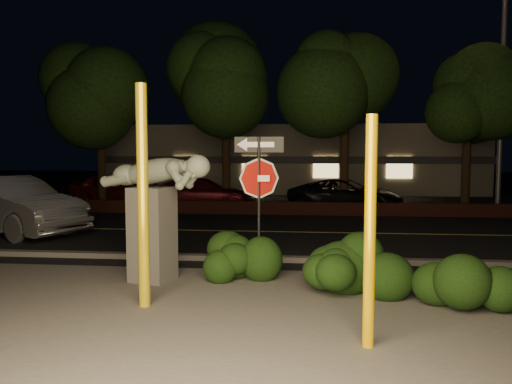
% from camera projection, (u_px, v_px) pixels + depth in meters
% --- Properties ---
extents(ground, '(90.00, 90.00, 0.00)m').
position_uv_depth(ground, '(280.00, 219.00, 18.20)').
color(ground, black).
rests_on(ground, ground).
extents(patio, '(14.00, 6.00, 0.02)m').
position_uv_depth(patio, '(238.00, 318.00, 7.30)').
color(patio, '#4C4944').
rests_on(patio, ground).
extents(road, '(80.00, 8.00, 0.01)m').
position_uv_depth(road, '(274.00, 232.00, 15.23)').
color(road, black).
rests_on(road, ground).
extents(lane_marking, '(80.00, 0.12, 0.00)m').
position_uv_depth(lane_marking, '(274.00, 231.00, 15.23)').
color(lane_marking, '#AEA045').
rests_on(lane_marking, road).
extents(curb, '(80.00, 0.25, 0.12)m').
position_uv_depth(curb, '(262.00, 259.00, 11.16)').
color(curb, '#4C4944').
rests_on(curb, ground).
extents(brick_wall, '(40.00, 0.35, 0.50)m').
position_uv_depth(brick_wall, '(282.00, 208.00, 19.47)').
color(brick_wall, '#421C15').
rests_on(brick_wall, ground).
extents(parking_lot, '(40.00, 12.00, 0.01)m').
position_uv_depth(parking_lot, '(288.00, 200.00, 25.14)').
color(parking_lot, black).
rests_on(parking_lot, ground).
extents(building, '(22.00, 10.20, 4.00)m').
position_uv_depth(building, '(293.00, 159.00, 32.90)').
color(building, slate).
rests_on(building, ground).
extents(tree_far_a, '(4.60, 4.60, 7.43)m').
position_uv_depth(tree_far_a, '(100.00, 85.00, 21.57)').
color(tree_far_a, black).
rests_on(tree_far_a, ground).
extents(tree_far_b, '(5.20, 5.20, 8.41)m').
position_uv_depth(tree_far_b, '(226.00, 67.00, 21.15)').
color(tree_far_b, black).
rests_on(tree_far_b, ground).
extents(tree_far_c, '(4.80, 4.80, 7.84)m').
position_uv_depth(tree_far_c, '(346.00, 73.00, 20.27)').
color(tree_far_c, black).
rests_on(tree_far_c, ground).
extents(tree_far_d, '(4.40, 4.40, 7.42)m').
position_uv_depth(tree_far_d, '(469.00, 79.00, 20.27)').
color(tree_far_d, black).
rests_on(tree_far_d, ground).
extents(yellow_pole_left, '(0.17, 0.17, 3.49)m').
position_uv_depth(yellow_pole_left, '(143.00, 197.00, 7.72)').
color(yellow_pole_left, gold).
rests_on(yellow_pole_left, ground).
extents(yellow_pole_right, '(0.14, 0.14, 2.90)m').
position_uv_depth(yellow_pole_right, '(370.00, 233.00, 6.11)').
color(yellow_pole_right, '#FEC400').
rests_on(yellow_pole_right, ground).
extents(signpost, '(0.93, 0.07, 2.73)m').
position_uv_depth(signpost, '(259.00, 179.00, 9.38)').
color(signpost, black).
rests_on(signpost, ground).
extents(sculpture, '(2.23, 1.10, 2.39)m').
position_uv_depth(sculpture, '(154.00, 204.00, 9.32)').
color(sculpture, '#4C4944').
rests_on(sculpture, ground).
extents(hedge_center, '(2.04, 1.52, 0.96)m').
position_uv_depth(hedge_center, '(232.00, 255.00, 9.51)').
color(hedge_center, black).
rests_on(hedge_center, ground).
extents(hedge_right, '(2.10, 1.42, 1.26)m').
position_uv_depth(hedge_right, '(360.00, 259.00, 8.44)').
color(hedge_right, black).
rests_on(hedge_right, ground).
extents(hedge_far_right, '(1.70, 1.40, 1.01)m').
position_uv_depth(hedge_far_right, '(470.00, 276.00, 7.81)').
color(hedge_far_right, black).
rests_on(hedge_far_right, ground).
extents(streetlight, '(1.43, 0.67, 9.83)m').
position_uv_depth(streetlight, '(498.00, 65.00, 19.48)').
color(streetlight, '#525157').
rests_on(streetlight, ground).
extents(silver_sedan, '(5.52, 3.79, 1.72)m').
position_uv_depth(silver_sedan, '(8.00, 205.00, 14.75)').
color(silver_sedan, '#AEADB2').
rests_on(silver_sedan, ground).
extents(parked_car_red, '(4.63, 2.82, 1.47)m').
position_uv_depth(parked_car_red, '(115.00, 189.00, 23.05)').
color(parked_car_red, maroon).
rests_on(parked_car_red, ground).
extents(parked_car_darkred, '(4.78, 2.42, 1.33)m').
position_uv_depth(parked_car_darkred, '(202.00, 193.00, 21.69)').
color(parked_car_darkred, '#440A11').
rests_on(parked_car_darkred, ground).
extents(parked_car_dark, '(5.15, 3.45, 1.31)m').
position_uv_depth(parked_car_dark, '(345.00, 195.00, 20.88)').
color(parked_car_dark, black).
rests_on(parked_car_dark, ground).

